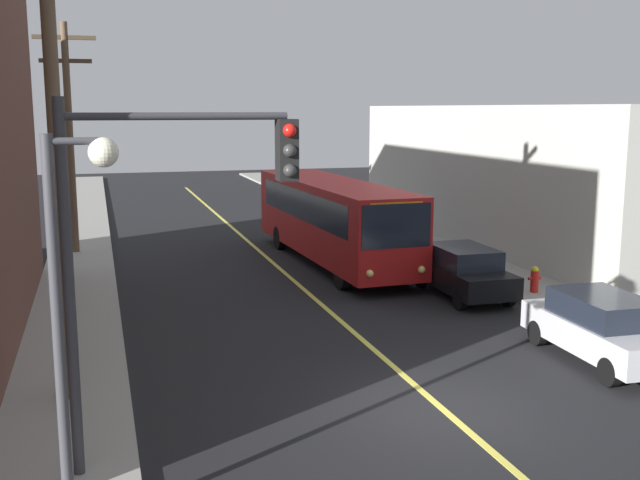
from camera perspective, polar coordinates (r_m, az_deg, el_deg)
name	(u,v)px	position (r m, az deg, el deg)	size (l,w,h in m)	color
ground_plane	(443,410)	(15.75, 9.26, -12.51)	(120.00, 120.00, 0.00)	black
sidewalk_left	(76,308)	(23.83, -17.94, -4.91)	(2.50, 90.00, 0.15)	gray
sidewalk_right	(507,278)	(27.47, 13.91, -2.78)	(2.50, 90.00, 0.15)	gray
lane_stripe_center	(274,264)	(29.41, -3.46, -1.81)	(0.16, 60.00, 0.01)	#D8CC4C
building_right_warehouse	(576,173)	(36.46, 18.73, 4.78)	(12.00, 21.88, 6.09)	#B2B2A8
city_bus	(332,217)	(29.23, 0.91, 1.74)	(3.03, 12.23, 3.20)	maroon
parked_car_silver	(602,327)	(19.27, 20.50, -6.18)	(1.96, 4.46, 1.62)	#B7B7BC
parked_car_black	(463,271)	(24.63, 10.73, -2.29)	(1.88, 4.43, 1.62)	black
parked_car_blue	(373,228)	(32.97, 4.02, 0.93)	(1.88, 4.43, 1.62)	navy
utility_pole_near	(53,100)	(15.54, -19.49, 9.90)	(2.40, 0.28, 10.91)	brown
utility_pole_mid	(69,127)	(32.19, -18.39, 8.07)	(2.40, 0.28, 9.17)	brown
traffic_signal_left_corner	(167,215)	(12.18, -11.45, 1.84)	(3.75, 0.48, 6.00)	#2D2D33
street_lamp_left	(72,277)	(10.64, -18.17, -2.69)	(0.98, 0.40, 5.50)	#38383D
fire_hydrant	(535,279)	(25.18, 15.89, -2.83)	(0.44, 0.26, 0.84)	red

